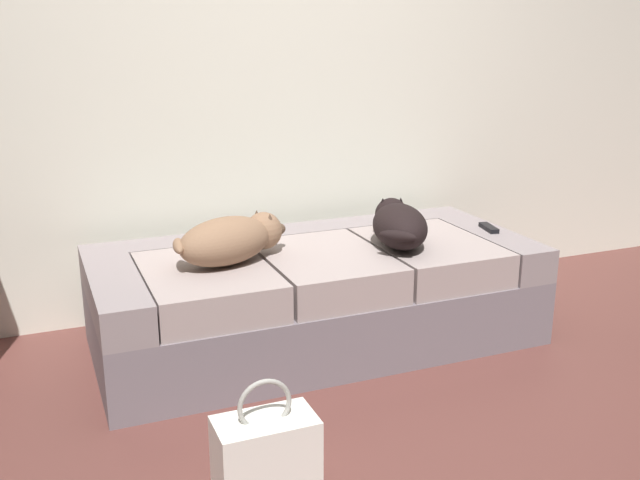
{
  "coord_description": "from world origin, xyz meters",
  "views": [
    {
      "loc": [
        -1.17,
        -1.87,
        1.41
      ],
      "look_at": [
        0.0,
        0.97,
        0.51
      ],
      "focal_mm": 40.49,
      "sensor_mm": 36.0,
      "label": 1
    }
  ],
  "objects_px": {
    "dog_tan": "(232,239)",
    "dog_dark": "(398,224)",
    "couch": "(316,295)",
    "handbag": "(266,452)",
    "tv_remote": "(489,228)"
  },
  "relations": [
    {
      "from": "dog_tan",
      "to": "dog_dark",
      "type": "distance_m",
      "value": 0.77
    },
    {
      "from": "dog_tan",
      "to": "tv_remote",
      "type": "relative_size",
      "value": 3.77
    },
    {
      "from": "dog_dark",
      "to": "tv_remote",
      "type": "height_order",
      "value": "dog_dark"
    },
    {
      "from": "dog_dark",
      "to": "tv_remote",
      "type": "relative_size",
      "value": 3.7
    },
    {
      "from": "couch",
      "to": "handbag",
      "type": "relative_size",
      "value": 5.27
    },
    {
      "from": "dog_dark",
      "to": "handbag",
      "type": "height_order",
      "value": "dog_dark"
    },
    {
      "from": "dog_dark",
      "to": "handbag",
      "type": "xyz_separation_m",
      "value": [
        -0.94,
        -0.89,
        -0.43
      ]
    },
    {
      "from": "dog_dark",
      "to": "tv_remote",
      "type": "distance_m",
      "value": 0.54
    },
    {
      "from": "couch",
      "to": "tv_remote",
      "type": "bearing_deg",
      "value": -2.98
    },
    {
      "from": "couch",
      "to": "tv_remote",
      "type": "height_order",
      "value": "tv_remote"
    },
    {
      "from": "couch",
      "to": "dog_tan",
      "type": "bearing_deg",
      "value": -171.73
    },
    {
      "from": "dog_tan",
      "to": "dog_dark",
      "type": "height_order",
      "value": "dog_tan"
    },
    {
      "from": "dog_dark",
      "to": "couch",
      "type": "bearing_deg",
      "value": 165.48
    },
    {
      "from": "handbag",
      "to": "tv_remote",
      "type": "bearing_deg",
      "value": 32.54
    },
    {
      "from": "dog_tan",
      "to": "tv_remote",
      "type": "distance_m",
      "value": 1.31
    }
  ]
}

